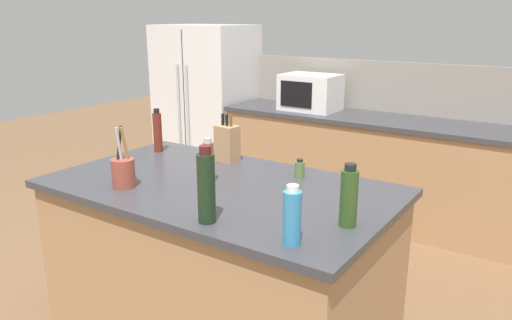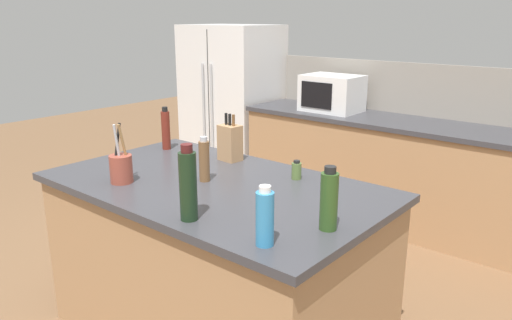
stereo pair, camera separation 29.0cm
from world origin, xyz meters
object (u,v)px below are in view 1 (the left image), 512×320
pepper_grinder (209,162)px  refrigerator (207,105)px  wine_bottle (206,187)px  microwave (310,92)px  olive_oil_bottle (349,197)px  vinegar_bottle (158,132)px  knife_block (227,143)px  utensil_crock (123,172)px  dish_soap_bottle (292,217)px  spice_jar_oregano (300,169)px

pepper_grinder → refrigerator: bearing=129.7°
wine_bottle → pepper_grinder: (-0.33, 0.42, -0.04)m
microwave → pepper_grinder: 2.28m
olive_oil_bottle → pepper_grinder: bearing=172.3°
refrigerator → vinegar_bottle: size_ratio=6.01×
microwave → knife_block: size_ratio=1.79×
microwave → knife_block: 1.86m
refrigerator → wine_bottle: size_ratio=5.02×
refrigerator → vinegar_bottle: refrigerator is taller
knife_block → pepper_grinder: bearing=-62.2°
microwave → utensil_crock: bearing=-84.5°
refrigerator → dish_soap_bottle: bearing=-45.5°
knife_block → olive_oil_bottle: knife_block is taller
refrigerator → pepper_grinder: bearing=-50.3°
microwave → wine_bottle: 2.77m
utensil_crock → pepper_grinder: (0.32, 0.30, 0.03)m
pepper_grinder → utensil_crock: bearing=-137.0°
utensil_crock → dish_soap_bottle: size_ratio=1.32×
utensil_crock → microwave: bearing=95.5°
knife_block → vinegar_bottle: 0.52m
wine_bottle → vinegar_bottle: wine_bottle is taller
wine_bottle → dish_soap_bottle: wine_bottle is taller
microwave → wine_bottle: (0.89, -2.62, -0.01)m
knife_block → utensil_crock: utensil_crock is taller
wine_bottle → vinegar_bottle: 1.24m
refrigerator → wine_bottle: refrigerator is taller
knife_block → vinegar_bottle: knife_block is taller
dish_soap_bottle → pepper_grinder: 0.84m
refrigerator → wine_bottle: 3.47m
pepper_grinder → vinegar_bottle: vinegar_bottle is taller
dish_soap_bottle → pepper_grinder: (-0.74, 0.40, 0.00)m
refrigerator → vinegar_bottle: 2.29m
wine_bottle → vinegar_bottle: (-1.00, 0.73, -0.03)m
knife_block → dish_soap_bottle: size_ratio=1.20×
utensil_crock → olive_oil_bottle: bearing=9.0°
spice_jar_oregano → vinegar_bottle: 1.04m
knife_block → olive_oil_bottle: 1.13m
wine_bottle → dish_soap_bottle: bearing=2.2°
utensil_crock → olive_oil_bottle: 1.19m
refrigerator → microwave: 1.33m
knife_block → olive_oil_bottle: (1.02, -0.50, 0.02)m
utensil_crock → pepper_grinder: bearing=43.0°
olive_oil_bottle → microwave: bearing=121.3°
refrigerator → knife_block: refrigerator is taller
spice_jar_oregano → microwave: bearing=116.4°
wine_bottle → olive_oil_bottle: wine_bottle is taller
vinegar_bottle → spice_jar_oregano: bearing=2.0°
spice_jar_oregano → wine_bottle: wine_bottle is taller
wine_bottle → vinegar_bottle: size_ratio=1.20×
spice_jar_oregano → dish_soap_bottle: 0.84m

